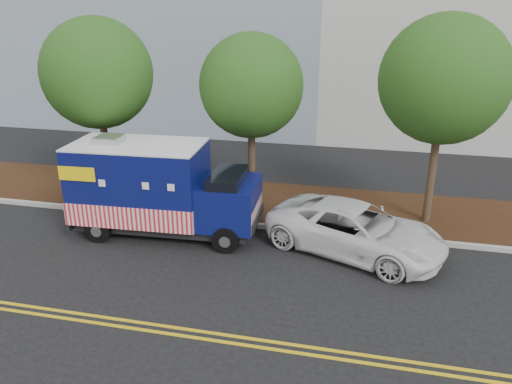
# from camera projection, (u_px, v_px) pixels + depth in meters

# --- Properties ---
(ground) EXTENTS (120.00, 120.00, 0.00)m
(ground) POSITION_uv_depth(u_px,v_px,m) (211.00, 242.00, 15.93)
(ground) COLOR black
(ground) RESTS_ON ground
(curb) EXTENTS (120.00, 0.18, 0.15)m
(curb) POSITION_uv_depth(u_px,v_px,m) (223.00, 222.00, 17.18)
(curb) COLOR #9E9E99
(curb) RESTS_ON ground
(mulch_strip) EXTENTS (120.00, 4.00, 0.15)m
(mulch_strip) POSITION_uv_depth(u_px,v_px,m) (239.00, 200.00, 19.09)
(mulch_strip) COLOR black
(mulch_strip) RESTS_ON ground
(centerline_near) EXTENTS (120.00, 0.10, 0.01)m
(centerline_near) POSITION_uv_depth(u_px,v_px,m) (154.00, 325.00, 11.89)
(centerline_near) COLOR gold
(centerline_near) RESTS_ON ground
(centerline_far) EXTENTS (120.00, 0.10, 0.01)m
(centerline_far) POSITION_uv_depth(u_px,v_px,m) (150.00, 331.00, 11.66)
(centerline_far) COLOR gold
(centerline_far) RESTS_ON ground
(tree_a) EXTENTS (3.95, 3.95, 6.76)m
(tree_a) POSITION_uv_depth(u_px,v_px,m) (97.00, 74.00, 17.79)
(tree_a) COLOR #38281C
(tree_a) RESTS_ON ground
(tree_b) EXTENTS (3.58, 3.58, 6.28)m
(tree_b) POSITION_uv_depth(u_px,v_px,m) (251.00, 86.00, 17.01)
(tree_b) COLOR #38281C
(tree_b) RESTS_ON ground
(tree_c) EXTENTS (4.04, 4.04, 6.94)m
(tree_c) POSITION_uv_depth(u_px,v_px,m) (444.00, 80.00, 15.43)
(tree_c) COLOR #38281C
(tree_c) RESTS_ON ground
(sign_post) EXTENTS (0.06, 0.06, 2.40)m
(sign_post) POSITION_uv_depth(u_px,v_px,m) (84.00, 177.00, 18.12)
(sign_post) COLOR #473828
(sign_post) RESTS_ON ground
(food_truck) EXTENTS (6.23, 2.61, 3.22)m
(food_truck) POSITION_uv_depth(u_px,v_px,m) (156.00, 191.00, 16.12)
(food_truck) COLOR black
(food_truck) RESTS_ON ground
(white_car) EXTENTS (5.93, 4.28, 1.50)m
(white_car) POSITION_uv_depth(u_px,v_px,m) (356.00, 229.00, 15.08)
(white_car) COLOR white
(white_car) RESTS_ON ground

